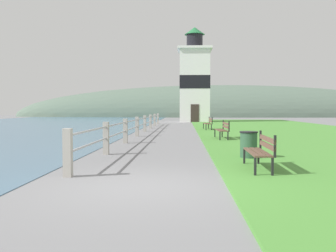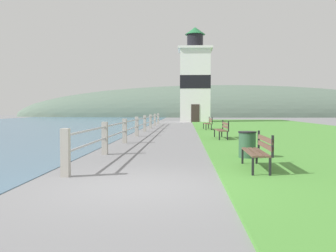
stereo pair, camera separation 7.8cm
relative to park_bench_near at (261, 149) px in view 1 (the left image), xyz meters
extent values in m
plane|color=slate|center=(-2.77, -1.91, -0.54)|extent=(160.00, 160.00, 0.00)
cube|color=#4C8E38|center=(4.98, 15.42, -0.51)|extent=(12.00, 51.98, 0.06)
cube|color=#A8A399|center=(-4.43, -0.91, 0.00)|extent=(0.18, 0.18, 1.08)
cube|color=#A8A399|center=(-4.43, 3.16, 0.00)|extent=(0.18, 0.18, 1.08)
cube|color=#A8A399|center=(-4.43, 7.22, 0.00)|extent=(0.18, 0.18, 1.08)
cube|color=#A8A399|center=(-4.43, 11.29, 0.00)|extent=(0.18, 0.18, 1.08)
cube|color=#A8A399|center=(-4.43, 15.35, 0.00)|extent=(0.18, 0.18, 1.08)
cube|color=#A8A399|center=(-4.43, 19.42, 0.00)|extent=(0.18, 0.18, 1.08)
cube|color=#A8A399|center=(-4.43, 23.48, 0.00)|extent=(0.18, 0.18, 1.08)
cube|color=#A8A399|center=(-4.43, 27.55, 0.00)|extent=(0.18, 0.18, 1.08)
cylinder|color=#B2B2B7|center=(-4.43, 13.32, 0.38)|extent=(0.06, 28.46, 0.06)
cylinder|color=#B2B2B7|center=(-4.43, 13.32, 0.00)|extent=(0.06, 28.46, 0.06)
cube|color=brown|center=(-0.24, 0.01, -0.07)|extent=(0.16, 1.81, 0.04)
cube|color=brown|center=(-0.09, 0.00, -0.07)|extent=(0.16, 1.81, 0.04)
cube|color=brown|center=(0.06, 0.00, -0.07)|extent=(0.16, 1.81, 0.04)
cube|color=brown|center=(0.14, 0.00, 0.25)|extent=(0.10, 1.81, 0.11)
cube|color=brown|center=(0.14, 0.00, 0.09)|extent=(0.10, 1.81, 0.11)
cube|color=black|center=(-0.30, -0.87, -0.31)|extent=(0.05, 0.05, 0.45)
cube|color=black|center=(-0.25, 0.88, -0.31)|extent=(0.05, 0.05, 0.45)
cube|color=black|center=(0.07, -0.88, -0.31)|extent=(0.05, 0.05, 0.45)
cube|color=black|center=(0.12, 0.88, -0.31)|extent=(0.05, 0.05, 0.45)
cube|color=black|center=(0.12, -0.88, 0.16)|extent=(0.05, 0.05, 0.49)
cube|color=black|center=(0.17, 0.87, 0.16)|extent=(0.05, 0.05, 0.49)
cube|color=brown|center=(-0.19, 9.22, -0.07)|extent=(0.20, 1.91, 0.04)
cube|color=brown|center=(-0.05, 9.22, -0.07)|extent=(0.20, 1.91, 0.04)
cube|color=brown|center=(0.10, 9.23, -0.07)|extent=(0.20, 1.91, 0.04)
cube|color=brown|center=(0.19, 9.24, 0.25)|extent=(0.14, 1.90, 0.11)
cube|color=brown|center=(0.19, 9.24, 0.09)|extent=(0.14, 1.90, 0.11)
cube|color=black|center=(-0.19, 8.29, -0.31)|extent=(0.05, 0.05, 0.45)
cube|color=black|center=(-0.27, 10.14, -0.31)|extent=(0.05, 0.05, 0.45)
cube|color=black|center=(0.18, 8.31, -0.31)|extent=(0.05, 0.05, 0.45)
cube|color=black|center=(0.10, 10.16, -0.31)|extent=(0.05, 0.05, 0.45)
cube|color=black|center=(0.23, 8.31, 0.16)|extent=(0.05, 0.05, 0.49)
cube|color=black|center=(0.15, 10.16, 0.16)|extent=(0.05, 0.05, 0.49)
cube|color=brown|center=(-0.36, 17.33, -0.07)|extent=(0.20, 1.77, 0.04)
cube|color=brown|center=(-0.22, 17.34, -0.07)|extent=(0.20, 1.77, 0.04)
cube|color=brown|center=(-0.07, 17.34, -0.07)|extent=(0.20, 1.77, 0.04)
cube|color=brown|center=(0.02, 17.35, 0.25)|extent=(0.15, 1.76, 0.11)
cube|color=brown|center=(0.02, 17.35, 0.09)|extent=(0.15, 1.76, 0.11)
cube|color=black|center=(-0.36, 16.47, -0.31)|extent=(0.05, 0.05, 0.45)
cube|color=black|center=(-0.44, 18.18, -0.31)|extent=(0.05, 0.05, 0.45)
cube|color=black|center=(0.01, 16.49, -0.31)|extent=(0.05, 0.05, 0.45)
cube|color=black|center=(-0.08, 18.20, -0.31)|extent=(0.05, 0.05, 0.45)
cube|color=black|center=(0.06, 16.49, 0.16)|extent=(0.05, 0.05, 0.49)
cube|color=black|center=(-0.03, 18.20, 0.16)|extent=(0.05, 0.05, 0.49)
cube|color=white|center=(-0.68, 33.68, 3.52)|extent=(3.32, 3.32, 8.12)
cube|color=black|center=(-0.68, 33.68, 3.93)|extent=(3.36, 3.36, 1.46)
cube|color=white|center=(-0.68, 33.68, 7.70)|extent=(3.82, 3.82, 0.25)
cylinder|color=black|center=(-0.68, 33.68, 8.59)|extent=(1.83, 1.83, 1.52)
cone|color=#23703D|center=(-0.68, 33.68, 9.76)|extent=(2.29, 2.29, 0.83)
cube|color=#332823|center=(-0.68, 32.00, 0.46)|extent=(0.90, 0.06, 2.00)
cylinder|color=#2D5138|center=(0.07, 2.14, -0.14)|extent=(0.50, 0.50, 0.80)
cylinder|color=black|center=(0.07, 2.14, 0.28)|extent=(0.54, 0.54, 0.04)
ellipsoid|color=#566B5B|center=(5.23, 62.75, -0.54)|extent=(80.00, 16.00, 12.00)
camera|label=1|loc=(-1.85, -9.05, 0.98)|focal=40.00mm
camera|label=2|loc=(-1.77, -9.05, 0.98)|focal=40.00mm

